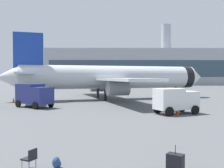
{
  "coord_description": "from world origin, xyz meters",
  "views": [
    {
      "loc": [
        -0.1,
        -3.96,
        3.79
      ],
      "look_at": [
        0.22,
        23.97,
        3.0
      ],
      "focal_mm": 41.95,
      "sensor_mm": 36.0,
      "label": 1
    }
  ],
  "objects_px": {
    "safety_cone_near": "(158,97)",
    "safety_cone_outer": "(51,98)",
    "gate_chair": "(30,158)",
    "safety_cone_mid": "(177,111)",
    "service_truck": "(34,94)",
    "cargo_van": "(176,100)",
    "rolling_suitcase": "(175,163)",
    "traveller_backpack": "(57,163)",
    "airplane_at_gate": "(112,77)",
    "safety_cone_far": "(14,100)"
  },
  "relations": [
    {
      "from": "safety_cone_near",
      "to": "safety_cone_outer",
      "type": "bearing_deg",
      "value": -178.43
    },
    {
      "from": "safety_cone_outer",
      "to": "gate_chair",
      "type": "distance_m",
      "value": 32.23
    },
    {
      "from": "safety_cone_near",
      "to": "safety_cone_mid",
      "type": "bearing_deg",
      "value": -94.12
    },
    {
      "from": "service_truck",
      "to": "cargo_van",
      "type": "xyz_separation_m",
      "value": [
        15.99,
        -5.81,
        -0.16
      ]
    },
    {
      "from": "safety_cone_outer",
      "to": "rolling_suitcase",
      "type": "distance_m",
      "value": 34.17
    },
    {
      "from": "safety_cone_near",
      "to": "gate_chair",
      "type": "bearing_deg",
      "value": -109.26
    },
    {
      "from": "safety_cone_near",
      "to": "gate_chair",
      "type": "relative_size",
      "value": 0.9
    },
    {
      "from": "safety_cone_outer",
      "to": "traveller_backpack",
      "type": "distance_m",
      "value": 32.27
    },
    {
      "from": "safety_cone_outer",
      "to": "service_truck",
      "type": "bearing_deg",
      "value": -89.33
    },
    {
      "from": "service_truck",
      "to": "safety_cone_near",
      "type": "distance_m",
      "value": 20.23
    },
    {
      "from": "safety_cone_near",
      "to": "safety_cone_mid",
      "type": "distance_m",
      "value": 16.78
    },
    {
      "from": "safety_cone_mid",
      "to": "traveller_backpack",
      "type": "relative_size",
      "value": 1.46
    },
    {
      "from": "airplane_at_gate",
      "to": "cargo_van",
      "type": "xyz_separation_m",
      "value": [
        6.33,
        -17.45,
        -2.21
      ]
    },
    {
      "from": "service_truck",
      "to": "safety_cone_mid",
      "type": "height_order",
      "value": "service_truck"
    },
    {
      "from": "safety_cone_near",
      "to": "gate_chair",
      "type": "xyz_separation_m",
      "value": [
        -11.22,
        -32.11,
        0.12
      ]
    },
    {
      "from": "safety_cone_mid",
      "to": "traveller_backpack",
      "type": "distance_m",
      "value": 17.66
    },
    {
      "from": "safety_cone_far",
      "to": "gate_chair",
      "type": "xyz_separation_m",
      "value": [
        11.0,
        -28.37,
        0.14
      ]
    },
    {
      "from": "service_truck",
      "to": "safety_cone_near",
      "type": "height_order",
      "value": "service_truck"
    },
    {
      "from": "service_truck",
      "to": "safety_cone_outer",
      "type": "distance_m",
      "value": 10.09
    },
    {
      "from": "safety_cone_mid",
      "to": "cargo_van",
      "type": "bearing_deg",
      "value": 96.34
    },
    {
      "from": "cargo_van",
      "to": "safety_cone_far",
      "type": "relative_size",
      "value": 6.6
    },
    {
      "from": "safety_cone_far",
      "to": "gate_chair",
      "type": "distance_m",
      "value": 30.42
    },
    {
      "from": "safety_cone_near",
      "to": "gate_chair",
      "type": "height_order",
      "value": "gate_chair"
    },
    {
      "from": "safety_cone_near",
      "to": "rolling_suitcase",
      "type": "distance_m",
      "value": 32.92
    },
    {
      "from": "traveller_backpack",
      "to": "gate_chair",
      "type": "bearing_deg",
      "value": -170.27
    },
    {
      "from": "airplane_at_gate",
      "to": "safety_cone_outer",
      "type": "height_order",
      "value": "airplane_at_gate"
    },
    {
      "from": "airplane_at_gate",
      "to": "rolling_suitcase",
      "type": "bearing_deg",
      "value": -86.29
    },
    {
      "from": "safety_cone_far",
      "to": "gate_chair",
      "type": "relative_size",
      "value": 0.85
    },
    {
      "from": "service_truck",
      "to": "traveller_backpack",
      "type": "relative_size",
      "value": 10.73
    },
    {
      "from": "cargo_van",
      "to": "safety_cone_mid",
      "type": "relative_size",
      "value": 6.91
    },
    {
      "from": "cargo_van",
      "to": "gate_chair",
      "type": "distance_m",
      "value": 18.72
    },
    {
      "from": "safety_cone_far",
      "to": "safety_cone_outer",
      "type": "relative_size",
      "value": 0.89
    },
    {
      "from": "service_truck",
      "to": "safety_cone_mid",
      "type": "bearing_deg",
      "value": -21.29
    },
    {
      "from": "safety_cone_far",
      "to": "traveller_backpack",
      "type": "height_order",
      "value": "safety_cone_far"
    },
    {
      "from": "safety_cone_near",
      "to": "rolling_suitcase",
      "type": "bearing_deg",
      "value": -99.44
    },
    {
      "from": "airplane_at_gate",
      "to": "safety_cone_mid",
      "type": "distance_m",
      "value": 19.28
    },
    {
      "from": "safety_cone_mid",
      "to": "rolling_suitcase",
      "type": "distance_m",
      "value": 16.29
    },
    {
      "from": "cargo_van",
      "to": "service_truck",
      "type": "bearing_deg",
      "value": 160.04
    },
    {
      "from": "service_truck",
      "to": "safety_cone_far",
      "type": "relative_size",
      "value": 7.04
    },
    {
      "from": "traveller_backpack",
      "to": "gate_chair",
      "type": "xyz_separation_m",
      "value": [
        -1.03,
        -0.18,
        0.27
      ]
    },
    {
      "from": "service_truck",
      "to": "gate_chair",
      "type": "xyz_separation_m",
      "value": [
        6.03,
        -21.62,
        -1.11
      ]
    },
    {
      "from": "safety_cone_mid",
      "to": "gate_chair",
      "type": "distance_m",
      "value": 18.35
    },
    {
      "from": "service_truck",
      "to": "safety_cone_mid",
      "type": "xyz_separation_m",
      "value": [
        16.04,
        -6.25,
        -1.26
      ]
    },
    {
      "from": "airplane_at_gate",
      "to": "safety_cone_near",
      "type": "height_order",
      "value": "airplane_at_gate"
    },
    {
      "from": "safety_cone_mid",
      "to": "safety_cone_far",
      "type": "xyz_separation_m",
      "value": [
        -21.02,
        12.99,
        0.02
      ]
    },
    {
      "from": "safety_cone_outer",
      "to": "safety_cone_near",
      "type": "bearing_deg",
      "value": 1.57
    },
    {
      "from": "service_truck",
      "to": "airplane_at_gate",
      "type": "bearing_deg",
      "value": 50.31
    },
    {
      "from": "service_truck",
      "to": "safety_cone_mid",
      "type": "relative_size",
      "value": 7.37
    },
    {
      "from": "service_truck",
      "to": "rolling_suitcase",
      "type": "relative_size",
      "value": 4.68
    },
    {
      "from": "traveller_backpack",
      "to": "service_truck",
      "type": "bearing_deg",
      "value": 108.21
    }
  ]
}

